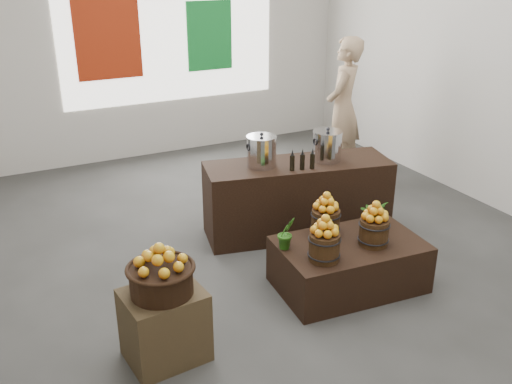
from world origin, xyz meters
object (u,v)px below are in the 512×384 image
wicker_basket (161,280)px  stock_pot_left (262,152)px  counter (297,198)px  shopper (343,108)px  display_table (349,264)px  stock_pot_center (327,147)px  crate (165,325)px

wicker_basket → stock_pot_left: size_ratio=1.50×
counter → shopper: 1.97m
counter → stock_pot_left: bearing=-180.0°
counter → shopper: shopper is taller
display_table → stock_pot_center: size_ratio=4.27×
stock_pot_left → stock_pot_center: size_ratio=1.00×
counter → stock_pot_center: stock_pot_center is taller
counter → stock_pot_center: size_ratio=6.47×
display_table → stock_pot_center: (0.45, 1.10, 0.73)m
counter → stock_pot_center: bearing=-0.0°
counter → shopper: (1.43, 1.25, 0.53)m
wicker_basket → counter: counter is taller
stock_pot_center → display_table: bearing=-112.1°
display_table → stock_pot_left: stock_pot_left is taller
display_table → shopper: shopper is taller
wicker_basket → shopper: size_ratio=0.24×
counter → stock_pot_center: 0.64m
crate → counter: (1.96, 1.38, 0.12)m
display_table → counter: counter is taller
counter → stock_pot_left: stock_pot_left is taller
display_table → stock_pot_center: 1.40m
crate → stock_pot_center: bearing=30.1°
display_table → counter: bearing=87.7°
wicker_basket → counter: 2.41m
stock_pot_left → stock_pot_center: 0.71m
wicker_basket → stock_pot_left: bearing=43.1°
display_table → stock_pot_center: bearing=72.6°
wicker_basket → display_table: (1.81, 0.21, -0.45)m
crate → stock_pot_left: (1.56, 1.46, 0.67)m
wicker_basket → stock_pot_center: (2.26, 1.31, 0.28)m
crate → stock_pot_left: stock_pot_left is taller
shopper → wicker_basket: bearing=-1.0°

